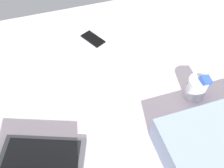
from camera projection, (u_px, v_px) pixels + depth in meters
bed_mattress at (138, 89)px, 128.67cm from camera, size 180.00×140.00×18.00cm
snack_cup at (197, 88)px, 110.59cm from camera, size 9.00×9.40×13.53cm
cell_phone at (93, 39)px, 139.71cm from camera, size 12.44×15.56×0.80cm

